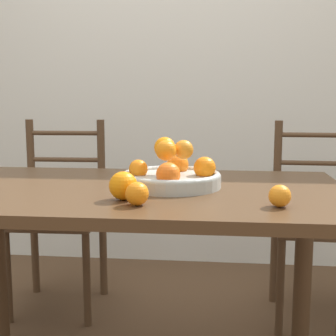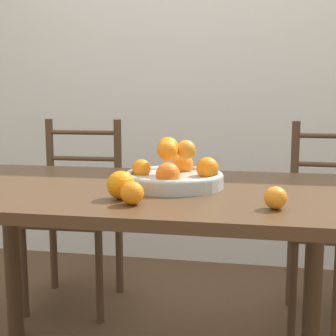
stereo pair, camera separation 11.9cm
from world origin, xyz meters
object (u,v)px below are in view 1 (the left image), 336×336
at_px(orange_loose_0, 137,194).
at_px(orange_loose_2, 123,186).
at_px(chair_right, 318,225).
at_px(fruit_bowl, 172,174).
at_px(orange_loose_1, 280,196).
at_px(chair_left, 60,218).

height_order(orange_loose_0, orange_loose_2, orange_loose_2).
bearing_deg(chair_right, fruit_bowl, -129.28).
bearing_deg(orange_loose_0, orange_loose_2, 127.79).
xyz_separation_m(orange_loose_0, orange_loose_2, (-0.05, 0.07, 0.01)).
relative_size(orange_loose_2, chair_right, 0.09).
bearing_deg(orange_loose_2, fruit_bowl, 60.54).
distance_m(orange_loose_0, orange_loose_1, 0.39).
bearing_deg(fruit_bowl, orange_loose_1, -39.03).
bearing_deg(orange_loose_2, orange_loose_1, -5.81).
height_order(orange_loose_2, chair_right, chair_right).
bearing_deg(orange_loose_1, chair_right, 71.88).
bearing_deg(chair_right, orange_loose_1, -105.64).
height_order(orange_loose_1, chair_left, chair_left).
distance_m(fruit_bowl, chair_right, 1.02).
relative_size(orange_loose_1, orange_loose_2, 0.73).
xyz_separation_m(orange_loose_2, chair_right, (0.76, 0.93, -0.35)).
distance_m(orange_loose_2, chair_left, 1.12).
relative_size(orange_loose_0, orange_loose_1, 1.07).
bearing_deg(chair_left, orange_loose_0, -61.66).
bearing_deg(orange_loose_0, chair_right, 54.62).
bearing_deg(chair_left, fruit_bowl, -49.64).
xyz_separation_m(orange_loose_0, chair_left, (-0.57, 1.00, -0.34)).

